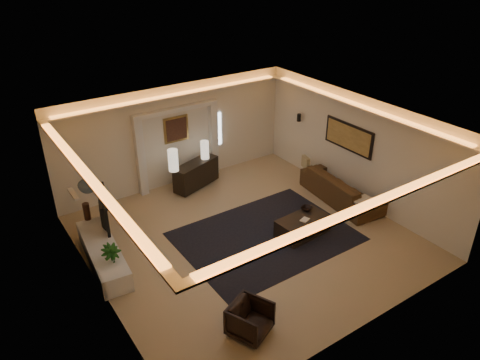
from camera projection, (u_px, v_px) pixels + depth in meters
floor at (247, 238)px, 10.95m from camera, size 7.00×7.00×0.00m
ceiling at (248, 124)px, 9.60m from camera, size 7.00×7.00×0.00m
wall_back at (176, 136)px, 12.83m from camera, size 7.00×0.00×7.00m
wall_front at (367, 267)px, 7.72m from camera, size 7.00×0.00×7.00m
wall_left at (94, 235)px, 8.54m from camera, size 0.00×7.00×7.00m
wall_right at (357, 149)px, 12.01m from camera, size 0.00×7.00×7.00m
cove_soffit at (248, 136)px, 9.73m from camera, size 7.00×7.00×0.04m
daylight_slit at (218, 129)px, 13.54m from camera, size 0.25×0.03×1.00m
area_rug at (266, 236)px, 11.00m from camera, size 4.00×3.00×0.01m
pilaster_left at (140, 158)px, 12.36m from camera, size 0.22×0.20×2.20m
pilaster_right at (213, 139)px, 13.50m from camera, size 0.22×0.20×2.20m
alcove_header at (176, 109)px, 12.39m from camera, size 2.52×0.20×0.12m
painting_frame at (176, 129)px, 12.72m from camera, size 0.74×0.04×0.74m
painting_canvas at (177, 129)px, 12.70m from camera, size 0.62×0.02×0.62m
art_panel_frame at (349, 137)px, 12.10m from camera, size 0.04×1.64×0.74m
art_panel_gold at (348, 137)px, 12.09m from camera, size 0.02×1.50×0.62m
wall_sconce at (299, 118)px, 13.45m from camera, size 0.12×0.12×0.22m
wall_niche at (73, 194)px, 9.50m from camera, size 0.10×0.55×0.04m
console at (196, 174)px, 13.04m from camera, size 1.52×0.90×0.73m
lamp_left at (173, 160)px, 12.29m from camera, size 0.31×0.31×0.61m
lamp_right at (205, 148)px, 12.97m from camera, size 0.30×0.30×0.53m
media_ledge at (103, 254)px, 10.02m from camera, size 0.84×2.50×0.46m
tv at (100, 210)px, 10.52m from camera, size 1.30×0.53×0.75m
figurine at (87, 212)px, 10.77m from camera, size 0.19×0.19×0.43m
ginger_jar at (87, 183)px, 9.47m from camera, size 0.39×0.39×0.41m
plant at (112, 262)px, 9.49m from camera, size 0.61×0.61×0.81m
sofa at (341, 188)px, 12.38m from camera, size 2.59×1.23×0.73m
throw_blanket at (364, 201)px, 11.43m from camera, size 0.52×0.44×0.05m
throw_pillow at (306, 162)px, 13.38m from camera, size 0.19×0.36×0.35m
coffee_table at (303, 227)px, 11.02m from camera, size 1.30×0.77×0.47m
bowl at (307, 209)px, 11.26m from camera, size 0.34×0.34×0.07m
magazine at (305, 221)px, 10.84m from camera, size 0.26×0.22×0.03m
armchair at (250, 320)px, 8.18m from camera, size 0.91×0.92×0.64m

